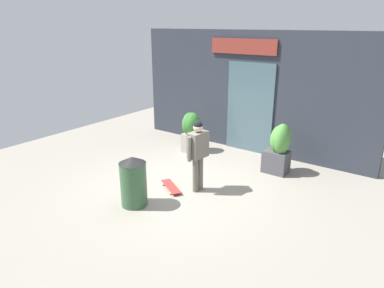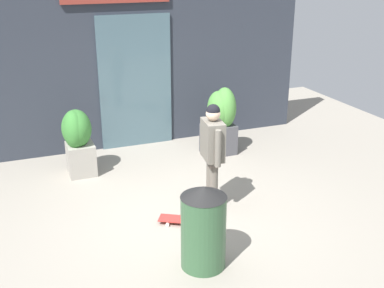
{
  "view_description": "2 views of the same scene",
  "coord_description": "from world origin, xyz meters",
  "views": [
    {
      "loc": [
        4.53,
        -5.83,
        3.63
      ],
      "look_at": [
        0.15,
        0.22,
        1.03
      ],
      "focal_mm": 32.58,
      "sensor_mm": 36.0,
      "label": 1
    },
    {
      "loc": [
        -2.3,
        -5.96,
        3.55
      ],
      "look_at": [
        0.15,
        0.22,
        1.03
      ],
      "focal_mm": 45.59,
      "sensor_mm": 36.0,
      "label": 2
    }
  ],
  "objects": [
    {
      "name": "skateboard",
      "position": [
        -0.12,
        -0.24,
        0.06
      ],
      "size": [
        0.79,
        0.59,
        0.08
      ],
      "rotation": [
        0.0,
        0.0,
        2.6
      ],
      "color": "red",
      "rests_on": "ground_plane"
    },
    {
      "name": "ground_plane",
      "position": [
        0.0,
        0.0,
        0.0
      ],
      "size": [
        12.0,
        12.0,
        0.0
      ],
      "primitive_type": "plane",
      "color": "gray"
    },
    {
      "name": "building_facade",
      "position": [
        0.0,
        3.27,
        1.72
      ],
      "size": [
        7.31,
        0.31,
        3.46
      ],
      "color": "#2D333D",
      "rests_on": "ground_plane"
    },
    {
      "name": "skateboarder",
      "position": [
        0.41,
        0.08,
        1.0
      ],
      "size": [
        0.32,
        0.63,
        1.64
      ],
      "rotation": [
        0.0,
        0.0,
        3.01
      ],
      "color": "#666056",
      "rests_on": "ground_plane"
    },
    {
      "name": "trash_bin",
      "position": [
        -0.29,
        -1.25,
        0.54
      ],
      "size": [
        0.56,
        0.56,
        1.08
      ],
      "color": "#335938",
      "rests_on": "ground_plane"
    },
    {
      "name": "planter_box_left",
      "position": [
        -1.24,
        2.09,
        0.68
      ],
      "size": [
        0.51,
        0.6,
        1.17
      ],
      "color": "gray",
      "rests_on": "ground_plane"
    },
    {
      "name": "planter_box_right",
      "position": [
        1.48,
        2.1,
        0.7
      ],
      "size": [
        0.63,
        0.6,
        1.31
      ],
      "color": "#47474C",
      "rests_on": "ground_plane"
    }
  ]
}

